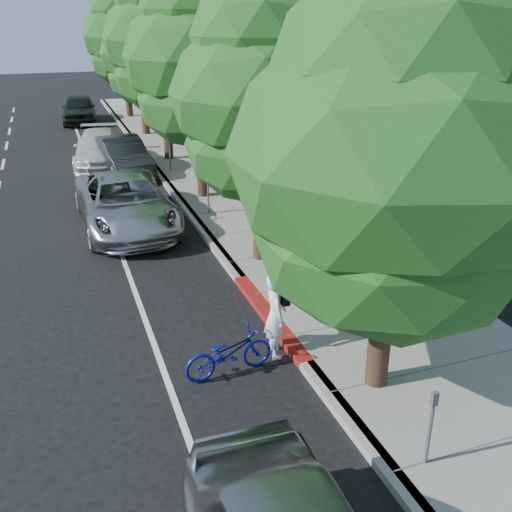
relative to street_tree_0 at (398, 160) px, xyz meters
name	(u,v)px	position (x,y,z in m)	size (l,w,h in m)	color
ground	(287,342)	(-0.90, 2.00, -4.22)	(120.00, 120.00, 0.00)	black
sidewalk	(259,210)	(1.40, 10.00, -4.14)	(4.60, 56.00, 0.15)	gray
curb	(193,217)	(-0.90, 10.00, -4.14)	(0.30, 56.00, 0.15)	#9E998E
curb_red_segment	(269,316)	(-0.90, 3.00, -4.14)	(0.32, 4.00, 0.15)	maroon
storefront_building	(326,70)	(8.70, 20.00, -0.72)	(10.00, 36.00, 7.00)	#B7AC8C
street_tree_0	(398,160)	(0.00, 0.00, 0.00)	(5.28, 5.28, 7.16)	black
street_tree_1	(261,97)	(0.00, 6.00, 0.15)	(4.51, 4.51, 7.13)	black
street_tree_2	(198,60)	(0.00, 12.00, 0.58)	(5.01, 5.01, 7.85)	black
street_tree_3	(162,41)	(0.00, 18.00, 0.89)	(4.99, 4.99, 8.25)	black
street_tree_4	(141,55)	(0.00, 24.00, -0.05)	(4.22, 4.22, 6.78)	black
street_tree_5	(123,38)	(0.00, 30.00, 0.55)	(4.90, 4.90, 7.78)	black
cyclist	(275,315)	(-1.29, 1.68, -3.34)	(0.64, 0.42, 1.75)	white
bicycle	(229,353)	(-2.35, 1.35, -3.76)	(0.61, 1.74, 0.91)	#151995
silver_suv	(125,203)	(-3.02, 10.00, -3.41)	(2.68, 5.81, 1.62)	#B2B1B6
dark_sedan	(123,156)	(-2.23, 16.50, -3.47)	(1.60, 4.58, 1.51)	black
white_pickup	(99,148)	(-3.00, 18.42, -3.49)	(2.03, 5.00, 1.45)	silver
dark_suv_far	(79,109)	(-3.10, 29.56, -3.40)	(1.92, 4.78, 1.63)	black
pedestrian	(290,184)	(2.27, 9.39, -3.18)	(0.87, 0.68, 1.78)	black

